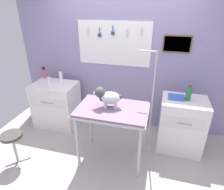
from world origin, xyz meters
TOP-DOWN VIEW (x-y plane):
  - ground at (0.00, 0.00)m, footprint 4.40×4.00m
  - rear_wall_panel at (0.00, 1.28)m, footprint 4.00×0.11m
  - grooming_table at (0.10, 0.19)m, footprint 1.00×0.66m
  - grooming_arm at (0.61, 0.54)m, footprint 0.30×0.11m
  - dog at (0.02, 0.21)m, footprint 0.40×0.24m
  - counter_left at (-1.19, 0.83)m, footprint 0.80×0.58m
  - cabinet_right at (1.10, 0.72)m, footprint 0.68×0.54m
  - stool at (-1.28, -0.28)m, footprint 0.30×0.30m
  - spray_bottle_tall at (-1.15, 0.65)m, footprint 0.06×0.06m
  - pump_bottle_white at (-1.14, 1.03)m, footprint 0.07×0.06m
  - spray_bottle_short at (-1.51, 1.04)m, footprint 0.05×0.05m
  - soda_bottle at (1.13, 0.72)m, footprint 0.08×0.08m
  - supply_tray at (0.96, 0.74)m, footprint 0.24×0.18m

SIDE VIEW (x-z plane):
  - ground at x=0.00m, z-range -0.04..0.00m
  - stool at x=-1.28m, z-range 0.16..0.68m
  - counter_left at x=-1.19m, z-range 0.00..0.87m
  - cabinet_right at x=1.10m, z-range 0.00..0.90m
  - grooming_arm at x=0.61m, z-range -0.05..1.60m
  - grooming_table at x=0.10m, z-range 0.36..1.26m
  - supply_tray at x=0.96m, z-range 0.90..0.94m
  - spray_bottle_tall at x=-1.15m, z-range 0.85..1.06m
  - pump_bottle_white at x=-1.14m, z-range 0.85..1.08m
  - spray_bottle_short at x=-1.51m, z-range 0.85..1.08m
  - soda_bottle at x=1.13m, z-range 0.89..1.14m
  - dog at x=0.02m, z-range 0.91..1.21m
  - rear_wall_panel at x=0.00m, z-range 0.01..2.31m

